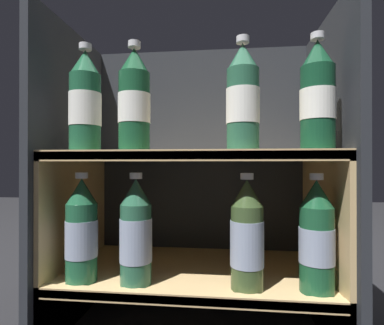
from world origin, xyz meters
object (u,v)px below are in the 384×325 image
object	(u,v)px
bottle_lower_front_0	(82,232)
bottle_lower_front_3	(317,238)
bottle_upper_front_2	(243,100)
bottle_lower_front_2	(247,237)
bottle_upper_front_1	(134,102)
bottle_lower_front_1	(136,234)
bottle_upper_front_0	(85,104)
bottle_upper_front_3	(318,98)

from	to	relation	value
bottle_lower_front_0	bottle_lower_front_3	size ratio (longest dim) A/B	1.00
bottle_upper_front_2	bottle_lower_front_3	xyz separation A→B (m)	(0.16, -0.00, -0.30)
bottle_upper_front_2	bottle_lower_front_2	distance (m)	0.31
bottle_upper_front_1	bottle_lower_front_1	distance (m)	0.31
bottle_lower_front_1	bottle_lower_front_3	world-z (taller)	same
bottle_upper_front_1	bottle_upper_front_2	size ratio (longest dim) A/B	1.00
bottle_upper_front_0	bottle_lower_front_3	xyz separation A→B (m)	(0.53, -0.00, -0.30)
bottle_upper_front_0	bottle_upper_front_3	world-z (taller)	same
bottle_upper_front_2	bottle_lower_front_0	bearing A→B (deg)	180.00
bottle_lower_front_0	bottle_lower_front_2	xyz separation A→B (m)	(0.39, -0.00, -0.00)
bottle_lower_front_0	bottle_lower_front_2	size ratio (longest dim) A/B	1.00
bottle_upper_front_0	bottle_lower_front_1	world-z (taller)	bottle_upper_front_0
bottle_upper_front_0	bottle_lower_front_1	bearing A→B (deg)	-0.00
bottle_upper_front_0	bottle_lower_front_2	xyz separation A→B (m)	(0.38, -0.00, -0.31)
bottle_upper_front_3	bottle_lower_front_0	xyz separation A→B (m)	(-0.54, 0.00, -0.31)
bottle_upper_front_2	bottle_lower_front_1	size ratio (longest dim) A/B	1.00
bottle_upper_front_2	bottle_upper_front_3	size ratio (longest dim) A/B	1.00
bottle_upper_front_3	bottle_lower_front_2	bearing A→B (deg)	180.00
bottle_upper_front_0	bottle_lower_front_3	distance (m)	0.61
bottle_upper_front_3	bottle_lower_front_0	bearing A→B (deg)	180.00
bottle_upper_front_1	bottle_upper_front_2	bearing A→B (deg)	0.00
bottle_upper_front_1	bottle_upper_front_2	xyz separation A→B (m)	(0.25, 0.00, -0.00)
bottle_upper_front_3	bottle_lower_front_1	world-z (taller)	bottle_upper_front_3
bottle_lower_front_2	bottle_upper_front_1	bearing A→B (deg)	180.00
bottle_upper_front_3	bottle_lower_front_2	world-z (taller)	bottle_upper_front_3
bottle_upper_front_0	bottle_lower_front_3	size ratio (longest dim) A/B	1.00
bottle_upper_front_1	bottle_lower_front_1	world-z (taller)	bottle_upper_front_1
bottle_upper_front_1	bottle_lower_front_3	xyz separation A→B (m)	(0.41, -0.00, -0.31)
bottle_lower_front_2	bottle_lower_front_3	world-z (taller)	same
bottle_lower_front_1	bottle_lower_front_3	bearing A→B (deg)	-0.00
bottle_upper_front_3	bottle_lower_front_0	world-z (taller)	bottle_upper_front_3
bottle_upper_front_3	bottle_lower_front_0	size ratio (longest dim) A/B	1.00
bottle_upper_front_2	bottle_upper_front_1	bearing A→B (deg)	180.00
bottle_upper_front_3	bottle_lower_front_1	size ratio (longest dim) A/B	1.00
bottle_upper_front_1	bottle_upper_front_3	distance (m)	0.41
bottle_upper_front_2	bottle_lower_front_3	distance (m)	0.34
bottle_upper_front_3	bottle_lower_front_2	xyz separation A→B (m)	(-0.15, 0.00, -0.31)
bottle_upper_front_2	bottle_upper_front_3	bearing A→B (deg)	0.00
bottle_upper_front_0	bottle_upper_front_3	distance (m)	0.53
bottle_upper_front_0	bottle_upper_front_1	world-z (taller)	same
bottle_upper_front_0	bottle_lower_front_2	bearing A→B (deg)	-0.00
bottle_lower_front_1	bottle_upper_front_1	bearing A→B (deg)	180.00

